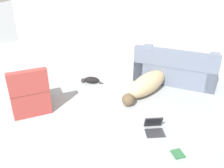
# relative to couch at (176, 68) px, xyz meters

# --- Properties ---
(ground_plane) EXTENTS (20.00, 20.00, 0.00)m
(ground_plane) POSITION_rel_couch_xyz_m (-1.30, -3.11, -0.27)
(ground_plane) COLOR #999EA3
(wall_back) EXTENTS (7.75, 0.06, 2.42)m
(wall_back) POSITION_rel_couch_xyz_m (-1.30, 0.63, 0.94)
(wall_back) COLOR beige
(wall_back) RESTS_ON ground_plane
(couch) EXTENTS (1.75, 1.01, 0.80)m
(couch) POSITION_rel_couch_xyz_m (0.00, 0.00, 0.00)
(couch) COLOR slate
(couch) RESTS_ON ground_plane
(dog) EXTENTS (0.67, 1.55, 0.42)m
(dog) POSITION_rel_couch_xyz_m (-0.37, -0.90, -0.07)
(dog) COLOR tan
(dog) RESTS_ON ground_plane
(cat) EXTENTS (0.49, 0.24, 0.15)m
(cat) POSITION_rel_couch_xyz_m (-1.60, -0.98, -0.20)
(cat) COLOR black
(cat) RESTS_ON ground_plane
(laptop_open) EXTENTS (0.40, 0.40, 0.22)m
(laptop_open) POSITION_rel_couch_xyz_m (0.12, -1.96, -0.20)
(laptop_open) COLOR #2D2D33
(laptop_open) RESTS_ON ground_plane
(book_green) EXTENTS (0.23, 0.23, 0.02)m
(book_green) POSITION_rel_couch_xyz_m (0.58, -2.34, -0.26)
(book_green) COLOR #2D663D
(book_green) RESTS_ON ground_plane
(side_chair) EXTENTS (0.89, 0.89, 0.85)m
(side_chair) POSITION_rel_couch_xyz_m (-2.05, -2.32, 0.02)
(side_chair) COLOR #993833
(side_chair) RESTS_ON ground_plane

